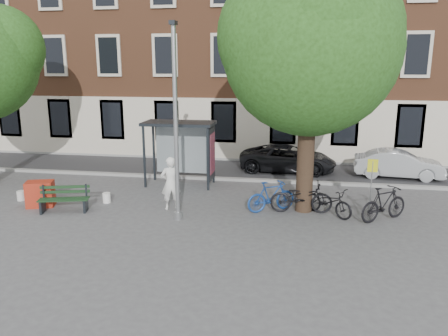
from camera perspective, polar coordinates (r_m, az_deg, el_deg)
ground at (r=14.28m, az=-6.00°, el=-6.63°), size 90.00×90.00×0.00m
road at (r=20.82m, az=-0.92°, el=-0.10°), size 40.00×4.00×0.01m
curb_near at (r=18.91m, az=-2.00°, el=-1.34°), size 40.00×0.25×0.12m
curb_far at (r=22.73m, az=-0.01°, el=1.20°), size 40.00×0.25×0.12m
building_row at (r=26.25m, az=1.50°, el=18.07°), size 30.00×8.00×14.00m
lamppost at (r=13.58m, az=-6.28°, el=4.47°), size 0.28×0.35×6.11m
tree_right at (r=14.32m, az=11.34°, el=16.13°), size 5.76×5.60×8.20m
bus_shelter at (r=17.79m, az=-4.55°, el=3.81°), size 2.85×1.45×2.62m
painter at (r=14.98m, az=-6.98°, el=-2.00°), size 0.79×0.68×1.84m
bench at (r=15.74m, az=-20.14°, el=-3.99°), size 1.73×0.94×0.85m
bike_a at (r=14.84m, az=10.06°, el=-3.78°), size 2.12×0.90×1.08m
bike_b at (r=14.85m, az=6.19°, el=-3.69°), size 1.77×1.32×1.06m
bike_c at (r=14.81m, az=13.47°, el=-4.25°), size 1.81×1.64×0.95m
bike_d at (r=14.79m, az=20.17°, el=-4.39°), size 1.83×1.54×1.13m
car_dark at (r=20.46m, az=8.33°, el=1.25°), size 4.49×2.23×1.22m
car_silver at (r=20.56m, az=21.82°, el=0.48°), size 3.83×1.64×1.23m
red_stand at (r=16.59m, az=-22.87°, el=-3.14°), size 1.04×0.85×0.90m
bucket_a at (r=17.67m, az=-24.99°, el=-3.29°), size 0.34×0.34×0.36m
bucket_b at (r=16.33m, az=-15.08°, el=-3.78°), size 0.35×0.35×0.36m
notice_sign at (r=15.00m, az=18.76°, el=-0.87°), size 0.33×0.06×1.89m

